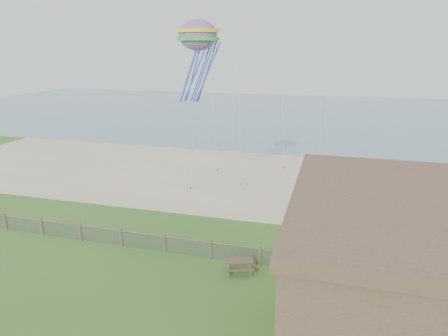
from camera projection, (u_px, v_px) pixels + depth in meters
The scene contains 6 objects.
ground at pixel (172, 321), 18.60m from camera, with size 160.00×160.00×0.00m, color #325A1F.
sand_beach at pixel (260, 179), 38.91m from camera, with size 72.00×20.00×0.02m, color tan.
ocean at pixel (301, 113), 79.55m from camera, with size 160.00×68.00×0.02m, color slate.
chainlink_fence at pixel (211, 251), 23.98m from camera, with size 36.20×0.20×1.25m, color brown, non-canonical shape.
picnic_table at pixel (239, 267), 22.60m from camera, with size 1.59×1.20×0.67m, color brown, non-canonical shape.
octopus_kite at pixel (198, 59), 29.72m from camera, with size 3.22×2.27×6.62m, color #D95E22, non-canonical shape.
Camera 1 is at (6.57, -14.57, 12.14)m, focal length 32.00 mm.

